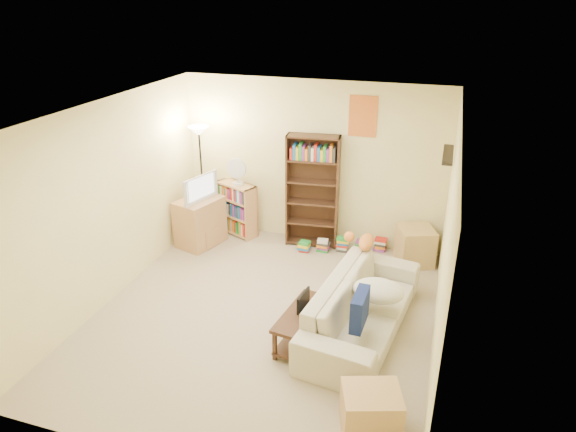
{
  "coord_description": "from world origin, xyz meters",
  "views": [
    {
      "loc": [
        1.86,
        -4.91,
        3.68
      ],
      "look_at": [
        0.09,
        0.71,
        1.05
      ],
      "focal_mm": 32.0,
      "sensor_mm": 36.0,
      "label": 1
    }
  ],
  "objects_px": {
    "tv_stand": "(200,222)",
    "television": "(197,187)",
    "tabby_cat": "(363,241)",
    "floor_lamp": "(200,151)",
    "laptop": "(314,312)",
    "short_bookshelf": "(237,209)",
    "coffee_table": "(308,325)",
    "sofa": "(362,307)",
    "desk_fan": "(237,171)",
    "tall_bookshelf": "(312,189)",
    "side_table": "(415,246)",
    "end_cabinet": "(371,411)",
    "mug": "(308,325)"
  },
  "relations": [
    {
      "from": "short_bookshelf",
      "to": "television",
      "type": "bearing_deg",
      "value": -105.34
    },
    {
      "from": "tv_stand",
      "to": "laptop",
      "type": "bearing_deg",
      "value": -21.56
    },
    {
      "from": "coffee_table",
      "to": "tv_stand",
      "type": "distance_m",
      "value": 2.95
    },
    {
      "from": "mug",
      "to": "end_cabinet",
      "type": "bearing_deg",
      "value": -43.2
    },
    {
      "from": "tall_bookshelf",
      "to": "desk_fan",
      "type": "height_order",
      "value": "tall_bookshelf"
    },
    {
      "from": "coffee_table",
      "to": "laptop",
      "type": "relative_size",
      "value": 2.82
    },
    {
      "from": "coffee_table",
      "to": "tall_bookshelf",
      "type": "height_order",
      "value": "tall_bookshelf"
    },
    {
      "from": "coffee_table",
      "to": "end_cabinet",
      "type": "xyz_separation_m",
      "value": [
        0.86,
        -1.01,
        -0.04
      ]
    },
    {
      "from": "tabby_cat",
      "to": "floor_lamp",
      "type": "relative_size",
      "value": 0.28
    },
    {
      "from": "tabby_cat",
      "to": "desk_fan",
      "type": "distance_m",
      "value": 2.43
    },
    {
      "from": "side_table",
      "to": "end_cabinet",
      "type": "relative_size",
      "value": 1.07
    },
    {
      "from": "coffee_table",
      "to": "side_table",
      "type": "height_order",
      "value": "side_table"
    },
    {
      "from": "sofa",
      "to": "coffee_table",
      "type": "distance_m",
      "value": 0.69
    },
    {
      "from": "television",
      "to": "end_cabinet",
      "type": "distance_m",
      "value": 4.32
    },
    {
      "from": "coffee_table",
      "to": "tv_stand",
      "type": "height_order",
      "value": "tv_stand"
    },
    {
      "from": "mug",
      "to": "floor_lamp",
      "type": "bearing_deg",
      "value": 134.51
    },
    {
      "from": "mug",
      "to": "end_cabinet",
      "type": "relative_size",
      "value": 0.27
    },
    {
      "from": "tabby_cat",
      "to": "end_cabinet",
      "type": "distance_m",
      "value": 2.43
    },
    {
      "from": "tabby_cat",
      "to": "side_table",
      "type": "distance_m",
      "value": 1.22
    },
    {
      "from": "sofa",
      "to": "tabby_cat",
      "type": "height_order",
      "value": "tabby_cat"
    },
    {
      "from": "sofa",
      "to": "laptop",
      "type": "xyz_separation_m",
      "value": [
        -0.47,
        -0.39,
        0.09
      ]
    },
    {
      "from": "laptop",
      "to": "desk_fan",
      "type": "bearing_deg",
      "value": 67.88
    },
    {
      "from": "laptop",
      "to": "sofa",
      "type": "bearing_deg",
      "value": -21.06
    },
    {
      "from": "tall_bookshelf",
      "to": "side_table",
      "type": "relative_size",
      "value": 3.16
    },
    {
      "from": "tabby_cat",
      "to": "coffee_table",
      "type": "bearing_deg",
      "value": -105.5
    },
    {
      "from": "sofa",
      "to": "side_table",
      "type": "relative_size",
      "value": 4.14
    },
    {
      "from": "coffee_table",
      "to": "side_table",
      "type": "relative_size",
      "value": 1.76
    },
    {
      "from": "tv_stand",
      "to": "television",
      "type": "distance_m",
      "value": 0.57
    },
    {
      "from": "tabby_cat",
      "to": "laptop",
      "type": "height_order",
      "value": "tabby_cat"
    },
    {
      "from": "side_table",
      "to": "sofa",
      "type": "bearing_deg",
      "value": -103.84
    },
    {
      "from": "coffee_table",
      "to": "floor_lamp",
      "type": "bearing_deg",
      "value": 145.36
    },
    {
      "from": "sofa",
      "to": "tall_bookshelf",
      "type": "distance_m",
      "value": 2.35
    },
    {
      "from": "mug",
      "to": "television",
      "type": "bearing_deg",
      "value": 137.02
    },
    {
      "from": "tabby_cat",
      "to": "tall_bookshelf",
      "type": "xyz_separation_m",
      "value": [
        -0.97,
        1.1,
        0.19
      ]
    },
    {
      "from": "tabby_cat",
      "to": "side_table",
      "type": "bearing_deg",
      "value": 57.23
    },
    {
      "from": "laptop",
      "to": "short_bookshelf",
      "type": "distance_m",
      "value": 3.03
    },
    {
      "from": "television",
      "to": "floor_lamp",
      "type": "xyz_separation_m",
      "value": [
        -0.03,
        0.23,
        0.5
      ]
    },
    {
      "from": "coffee_table",
      "to": "tv_stand",
      "type": "xyz_separation_m",
      "value": [
        -2.25,
        1.89,
        0.12
      ]
    },
    {
      "from": "end_cabinet",
      "to": "mug",
      "type": "bearing_deg",
      "value": 136.8
    },
    {
      "from": "short_bookshelf",
      "to": "end_cabinet",
      "type": "height_order",
      "value": "short_bookshelf"
    },
    {
      "from": "tv_stand",
      "to": "end_cabinet",
      "type": "relative_size",
      "value": 1.45
    },
    {
      "from": "coffee_table",
      "to": "laptop",
      "type": "distance_m",
      "value": 0.17
    },
    {
      "from": "sofa",
      "to": "tall_bookshelf",
      "type": "relative_size",
      "value": 1.31
    },
    {
      "from": "short_bookshelf",
      "to": "desk_fan",
      "type": "distance_m",
      "value": 0.67
    },
    {
      "from": "tv_stand",
      "to": "tall_bookshelf",
      "type": "bearing_deg",
      "value": 34.41
    },
    {
      "from": "tall_bookshelf",
      "to": "side_table",
      "type": "bearing_deg",
      "value": -10.77
    },
    {
      "from": "television",
      "to": "short_bookshelf",
      "type": "distance_m",
      "value": 0.83
    },
    {
      "from": "tv_stand",
      "to": "short_bookshelf",
      "type": "xyz_separation_m",
      "value": [
        0.41,
        0.51,
        0.06
      ]
    },
    {
      "from": "laptop",
      "to": "short_bookshelf",
      "type": "bearing_deg",
      "value": 68.07
    },
    {
      "from": "coffee_table",
      "to": "tall_bookshelf",
      "type": "distance_m",
      "value": 2.57
    }
  ]
}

